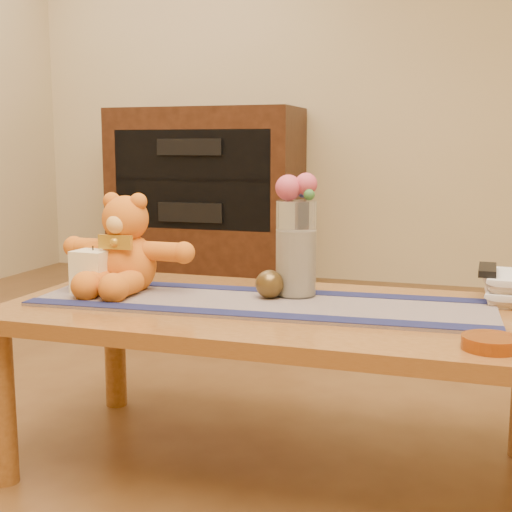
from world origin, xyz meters
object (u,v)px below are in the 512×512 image
(teddy_bear, at_px, (127,244))
(pillar_candle, at_px, (94,271))
(book_bottom, at_px, (486,296))
(tv_remote, at_px, (487,270))
(bronze_ball, at_px, (269,284))
(glass_vase, at_px, (296,249))
(amber_dish, at_px, (490,343))

(teddy_bear, height_order, pillar_candle, teddy_bear)
(book_bottom, bearing_deg, tv_remote, -93.00)
(tv_remote, bearing_deg, bronze_ball, -161.04)
(teddy_bear, height_order, bronze_ball, teddy_bear)
(teddy_bear, xyz_separation_m, glass_vase, (0.48, 0.06, 0.00))
(teddy_bear, bearing_deg, amber_dish, -14.48)
(teddy_bear, bearing_deg, bronze_ball, 2.95)
(tv_remote, relative_size, amber_dish, 1.36)
(bronze_ball, bearing_deg, teddy_bear, -178.78)
(pillar_candle, distance_m, tv_remote, 1.08)
(bronze_ball, distance_m, tv_remote, 0.59)
(tv_remote, bearing_deg, glass_vase, -164.76)
(teddy_bear, distance_m, tv_remote, 1.00)
(glass_vase, bearing_deg, tv_remote, 14.70)
(bronze_ball, bearing_deg, amber_dish, -27.60)
(teddy_bear, distance_m, amber_dish, 1.03)
(pillar_candle, distance_m, amber_dish, 1.09)
(pillar_candle, height_order, book_bottom, pillar_candle)
(pillar_candle, bearing_deg, teddy_bear, 38.20)
(glass_vase, height_order, bronze_ball, glass_vase)
(teddy_bear, distance_m, bronze_ball, 0.43)
(teddy_bear, relative_size, amber_dish, 3.26)
(teddy_bear, height_order, tv_remote, teddy_bear)
(tv_remote, bearing_deg, amber_dish, -88.34)
(teddy_bear, relative_size, bronze_ball, 5.01)
(tv_remote, bearing_deg, teddy_bear, -168.21)
(teddy_bear, relative_size, glass_vase, 1.47)
(tv_remote, bearing_deg, pillar_candle, -165.91)
(pillar_candle, xyz_separation_m, tv_remote, (1.05, 0.25, 0.02))
(amber_dish, bearing_deg, teddy_bear, 163.79)
(pillar_candle, xyz_separation_m, book_bottom, (1.05, 0.26, -0.06))
(book_bottom, bearing_deg, glass_vase, -166.68)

